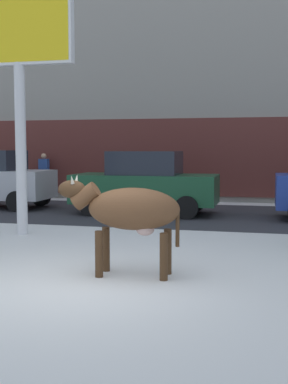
{
  "coord_description": "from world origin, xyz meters",
  "views": [
    {
      "loc": [
        2.65,
        -6.64,
        1.93
      ],
      "look_at": [
        0.34,
        2.69,
        1.1
      ],
      "focal_mm": 47.66,
      "sensor_mm": 36.0,
      "label": 1
    }
  ],
  "objects_px": {
    "billboard": "(18,39)",
    "car_darkgreen_sedan": "(145,183)",
    "pedestrian_near_billboard": "(160,177)",
    "pedestrian_by_cars": "(44,176)",
    "cow_brown": "(129,211)"
  },
  "relations": [
    {
      "from": "pedestrian_near_billboard",
      "to": "pedestrian_by_cars",
      "type": "relative_size",
      "value": 1.0
    },
    {
      "from": "car_darkgreen_sedan",
      "to": "cow_brown",
      "type": "bearing_deg",
      "value": -78.09
    },
    {
      "from": "pedestrian_near_billboard",
      "to": "pedestrian_by_cars",
      "type": "bearing_deg",
      "value": 180.0
    },
    {
      "from": "pedestrian_by_cars",
      "to": "car_darkgreen_sedan",
      "type": "bearing_deg",
      "value": -35.56
    },
    {
      "from": "car_darkgreen_sedan",
      "to": "pedestrian_near_billboard",
      "type": "xyz_separation_m",
      "value": [
        -0.28,
        3.45,
        -0.03
      ]
    },
    {
      "from": "car_darkgreen_sedan",
      "to": "pedestrian_near_billboard",
      "type": "bearing_deg",
      "value": 94.69
    },
    {
      "from": "car_darkgreen_sedan",
      "to": "pedestrian_near_billboard",
      "type": "relative_size",
      "value": 2.44
    },
    {
      "from": "cow_brown",
      "to": "pedestrian_by_cars",
      "type": "height_order",
      "value": "pedestrian_by_cars"
    },
    {
      "from": "billboard",
      "to": "pedestrian_by_cars",
      "type": "relative_size",
      "value": 3.21
    },
    {
      "from": "billboard",
      "to": "pedestrian_by_cars",
      "type": "bearing_deg",
      "value": 111.53
    },
    {
      "from": "billboard",
      "to": "pedestrian_by_cars",
      "type": "height_order",
      "value": "billboard"
    },
    {
      "from": "cow_brown",
      "to": "pedestrian_by_cars",
      "type": "bearing_deg",
      "value": 120.88
    },
    {
      "from": "billboard",
      "to": "car_darkgreen_sedan",
      "type": "height_order",
      "value": "billboard"
    },
    {
      "from": "cow_brown",
      "to": "car_darkgreen_sedan",
      "type": "height_order",
      "value": "car_darkgreen_sedan"
    },
    {
      "from": "billboard",
      "to": "pedestrian_by_cars",
      "type": "distance_m",
      "value": 8.81
    }
  ]
}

